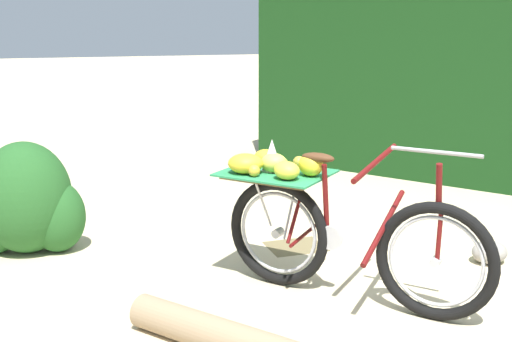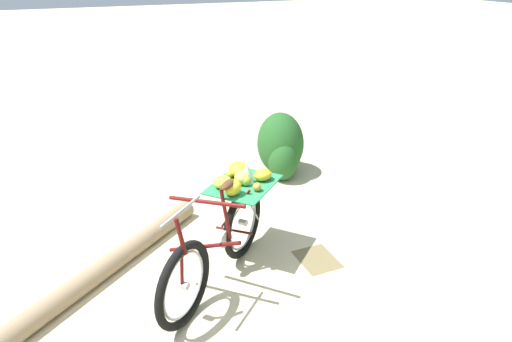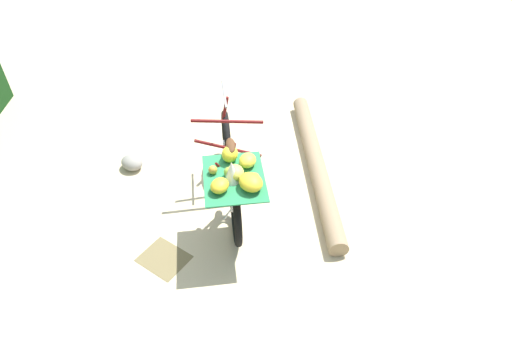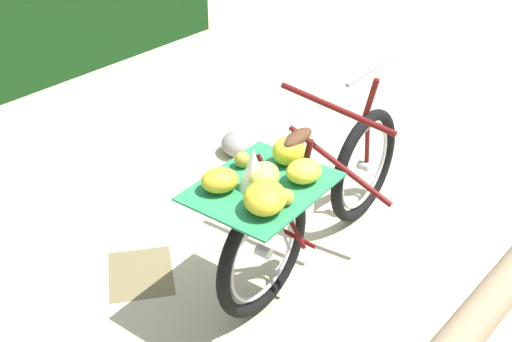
% 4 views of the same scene
% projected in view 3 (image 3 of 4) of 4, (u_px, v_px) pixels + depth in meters
% --- Properties ---
extents(ground_plane, '(60.00, 60.00, 0.00)m').
position_uv_depth(ground_plane, '(239.00, 189.00, 4.86)').
color(ground_plane, beige).
extents(bicycle, '(1.41, 1.53, 1.03)m').
position_uv_depth(bicycle, '(232.00, 172.00, 4.32)').
color(bicycle, black).
rests_on(bicycle, ground_plane).
extents(fallen_log, '(1.75, 2.16, 0.19)m').
position_uv_depth(fallen_log, '(316.00, 163.00, 5.06)').
color(fallen_log, '#937A5B').
rests_on(fallen_log, ground_plane).
extents(path_stone, '(0.27, 0.22, 0.17)m').
position_uv_depth(path_stone, '(132.00, 162.00, 5.09)').
color(path_stone, gray).
rests_on(path_stone, ground_plane).
extents(leaf_litter_patch, '(0.44, 0.36, 0.01)m').
position_uv_depth(leaf_litter_patch, '(164.00, 258.00, 4.13)').
color(leaf_litter_patch, olive).
rests_on(leaf_litter_patch, ground_plane).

